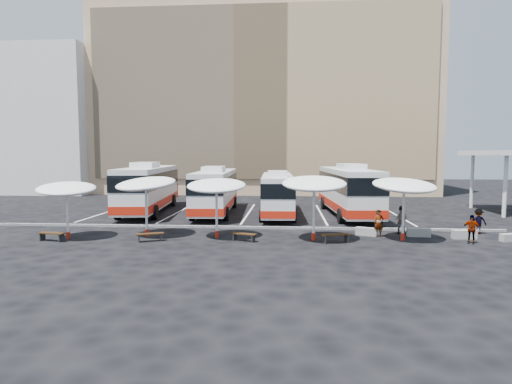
# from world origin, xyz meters

# --- Properties ---
(ground) EXTENTS (120.00, 120.00, 0.00)m
(ground) POSITION_xyz_m (0.00, 0.00, 0.00)
(ground) COLOR black
(ground) RESTS_ON ground
(sandstone_building) EXTENTS (42.00, 18.25, 29.60)m
(sandstone_building) POSITION_xyz_m (0.00, 31.87, 12.63)
(sandstone_building) COLOR tan
(sandstone_building) RESTS_ON ground
(apartment_block) EXTENTS (14.00, 14.00, 18.00)m
(apartment_block) POSITION_xyz_m (-28.00, 28.00, 9.00)
(apartment_block) COLOR silver
(apartment_block) RESTS_ON ground
(curb_divider) EXTENTS (34.00, 0.25, 0.15)m
(curb_divider) POSITION_xyz_m (0.00, 0.50, 0.07)
(curb_divider) COLOR black
(curb_divider) RESTS_ON ground
(bay_lines) EXTENTS (24.15, 12.00, 0.01)m
(bay_lines) POSITION_xyz_m (0.00, 8.00, 0.01)
(bay_lines) COLOR white
(bay_lines) RESTS_ON ground
(bus_0) EXTENTS (4.19, 13.60, 4.25)m
(bus_0) POSITION_xyz_m (-8.50, 8.10, 2.17)
(bus_0) COLOR silver
(bus_0) RESTS_ON ground
(bus_1) EXTENTS (3.32, 12.47, 3.92)m
(bus_1) POSITION_xyz_m (-2.72, 7.70, 2.00)
(bus_1) COLOR silver
(bus_1) RESTS_ON ground
(bus_2) EXTENTS (2.95, 11.41, 3.60)m
(bus_2) POSITION_xyz_m (2.41, 7.01, 1.84)
(bus_2) COLOR silver
(bus_2) RESTS_ON ground
(bus_3) EXTENTS (3.71, 13.26, 4.16)m
(bus_3) POSITION_xyz_m (8.06, 7.48, 2.12)
(bus_3) COLOR silver
(bus_3) RESTS_ON ground
(sunshade_0) EXTENTS (4.18, 4.20, 3.40)m
(sunshade_0) POSITION_xyz_m (-9.44, -3.66, 2.89)
(sunshade_0) COLOR silver
(sunshade_0) RESTS_ON ground
(sunshade_1) EXTENTS (4.65, 4.67, 3.67)m
(sunshade_1) POSITION_xyz_m (-5.13, -2.56, 3.12)
(sunshade_1) COLOR silver
(sunshade_1) RESTS_ON ground
(sunshade_2) EXTENTS (3.49, 3.54, 3.58)m
(sunshade_2) POSITION_xyz_m (-0.87, -2.74, 3.05)
(sunshade_2) COLOR silver
(sunshade_2) RESTS_ON ground
(sunshade_3) EXTENTS (3.62, 3.67, 3.79)m
(sunshade_3) POSITION_xyz_m (4.74, -3.13, 3.22)
(sunshade_3) COLOR silver
(sunshade_3) RESTS_ON ground
(sunshade_4) EXTENTS (4.28, 4.31, 3.66)m
(sunshade_4) POSITION_xyz_m (9.80, -2.72, 3.11)
(sunshade_4) COLOR silver
(sunshade_4) RESTS_ON ground
(wood_bench_0) EXTENTS (1.66, 0.74, 0.49)m
(wood_bench_0) POSITION_xyz_m (-9.96, -4.48, 0.38)
(wood_bench_0) COLOR black
(wood_bench_0) RESTS_ON ground
(wood_bench_1) EXTENTS (1.54, 0.98, 0.46)m
(wood_bench_1) POSITION_xyz_m (-4.43, -4.11, 0.35)
(wood_bench_1) COLOR black
(wood_bench_1) RESTS_ON ground
(wood_bench_2) EXTENTS (1.51, 0.89, 0.45)m
(wood_bench_2) POSITION_xyz_m (0.83, -3.67, 0.35)
(wood_bench_2) COLOR black
(wood_bench_2) RESTS_ON ground
(wood_bench_3) EXTENTS (1.68, 0.88, 0.50)m
(wood_bench_3) POSITION_xyz_m (5.90, -3.74, 0.38)
(wood_bench_3) COLOR black
(wood_bench_3) RESTS_ON ground
(conc_bench_0) EXTENTS (1.33, 0.90, 0.48)m
(conc_bench_0) POSITION_xyz_m (8.01, -1.42, 0.24)
(conc_bench_0) COLOR gray
(conc_bench_0) RESTS_ON ground
(conc_bench_1) EXTENTS (1.34, 0.50, 0.50)m
(conc_bench_1) POSITION_xyz_m (11.03, -1.53, 0.25)
(conc_bench_1) COLOR gray
(conc_bench_1) RESTS_ON ground
(conc_bench_2) EXTENTS (1.36, 0.52, 0.50)m
(conc_bench_2) POSITION_xyz_m (13.47, -1.99, 0.25)
(conc_bench_2) COLOR gray
(conc_bench_2) RESTS_ON ground
(conc_bench_3) EXTENTS (1.20, 0.70, 0.43)m
(conc_bench_3) POSITION_xyz_m (15.76, -2.53, 0.21)
(conc_bench_3) COLOR gray
(conc_bench_3) RESTS_ON ground
(passenger_0) EXTENTS (0.65, 0.48, 1.62)m
(passenger_0) POSITION_xyz_m (8.64, -1.79, 0.81)
(passenger_0) COLOR black
(passenger_0) RESTS_ON ground
(passenger_1) EXTENTS (1.06, 0.98, 1.74)m
(passenger_1) POSITION_xyz_m (10.21, -0.77, 0.87)
(passenger_1) COLOR black
(passenger_1) RESTS_ON ground
(passenger_2) EXTENTS (1.00, 0.80, 1.58)m
(passenger_2) POSITION_xyz_m (13.30, -3.32, 0.79)
(passenger_2) COLOR black
(passenger_2) RESTS_ON ground
(passenger_3) EXTENTS (1.02, 0.60, 1.57)m
(passenger_3) POSITION_xyz_m (14.91, -0.42, 0.78)
(passenger_3) COLOR black
(passenger_3) RESTS_ON ground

